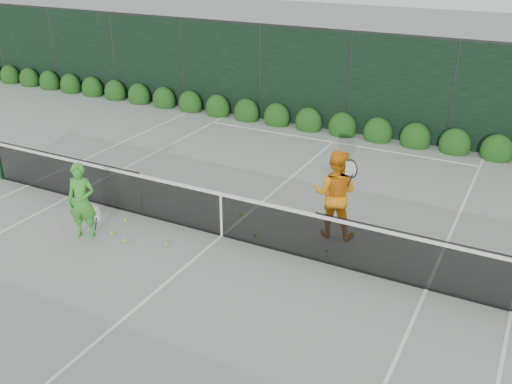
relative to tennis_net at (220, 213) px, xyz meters
The scene contains 8 objects.
ground 0.53m from the tennis_net, ahead, with size 80.00×80.00×0.00m, color gray.
tennis_net is the anchor object (origin of this frame).
player_woman 2.75m from the tennis_net, 152.47° to the right, with size 0.68×0.54×1.57m.
player_man 2.32m from the tennis_net, 28.94° to the left, with size 0.99×0.82×1.83m.
court_lines 0.53m from the tennis_net, ahead, with size 11.03×23.83×0.01m.
windscreen_fence 2.88m from the tennis_net, 89.49° to the right, with size 32.00×21.07×3.06m.
hedge_row 7.16m from the tennis_net, 89.80° to the left, with size 31.66×0.65×0.94m.
tennis_balls 0.77m from the tennis_net, 156.48° to the right, with size 4.31×2.17×0.07m.
Camera 1 is at (5.32, -8.69, 5.65)m, focal length 40.00 mm.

